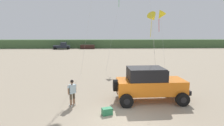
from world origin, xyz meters
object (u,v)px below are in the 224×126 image
Objects in this scene: jeep at (150,83)px; cooler_box at (107,111)px; distant_sedan at (88,47)px; person_watching at (72,91)px; kite_red_delta at (161,16)px; distant_pickup at (62,46)px; kite_black_sled at (153,18)px.

cooler_box is at bearing -144.78° from jeep.
cooler_box is 0.13× the size of distant_sedan.
jeep is 5.01m from person_watching.
kite_red_delta is at bearing 70.19° from jeep.
jeep is at bearing -83.60° from distant_sedan.
jeep is 3.62m from cooler_box.
jeep is at bearing -70.57° from distant_pickup.
cooler_box is at bearing -74.72° from distant_pickup.
jeep reaches higher than distant_pickup.
kite_black_sled is 0.97× the size of kite_red_delta.
distant_pickup is 37.81m from kite_red_delta.
distant_pickup is 7.29m from distant_sedan.
distant_sedan is at bearing 93.66° from person_watching.
kite_red_delta is at bearing -60.07° from distant_pickup.
jeep reaches higher than person_watching.
kite_red_delta reaches higher than person_watching.
distant_sedan is at bearing 77.00° from cooler_box.
kite_red_delta is (18.66, -32.41, 5.58)m from distant_pickup.
kite_black_sled is (7.31, 9.34, 5.23)m from person_watching.
jeep is 2.93× the size of person_watching.
person_watching is at bearing -76.90° from distant_pickup.
jeep is 8.72× the size of cooler_box.
jeep is 12.02m from kite_red_delta.
distant_sedan is (-2.82, 44.14, -0.34)m from person_watching.
distant_pickup is (-10.05, 43.19, 0.00)m from person_watching.
kite_red_delta reaches higher than distant_pickup.
kite_black_sled reaches higher than jeep.
person_watching is 0.24× the size of kite_black_sled.
distant_sedan is (-7.78, 43.49, -0.60)m from jeep.
jeep is 1.04× the size of distant_pickup.
kite_red_delta reaches higher than distant_sedan.
kite_black_sled is at bearing 44.91° from cooler_box.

